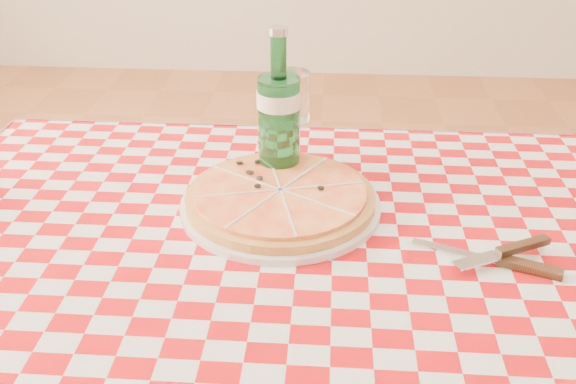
% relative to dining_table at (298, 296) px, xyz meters
% --- Properties ---
extents(dining_table, '(1.20, 0.80, 0.75)m').
position_rel_dining_table_xyz_m(dining_table, '(0.00, 0.00, 0.00)').
color(dining_table, brown).
rests_on(dining_table, ground).
extents(tablecloth, '(1.30, 0.90, 0.01)m').
position_rel_dining_table_xyz_m(tablecloth, '(0.00, 0.00, 0.09)').
color(tablecloth, '#A20A0D').
rests_on(tablecloth, dining_table).
extents(pizza_plate, '(0.41, 0.41, 0.04)m').
position_rel_dining_table_xyz_m(pizza_plate, '(-0.04, 0.11, 0.12)').
color(pizza_plate, '#CE8D44').
rests_on(pizza_plate, tablecloth).
extents(water_bottle, '(0.10, 0.10, 0.28)m').
position_rel_dining_table_xyz_m(water_bottle, '(-0.05, 0.22, 0.24)').
color(water_bottle, '#1A6A2D').
rests_on(water_bottle, tablecloth).
extents(wine_glass, '(0.08, 0.08, 0.18)m').
position_rel_dining_table_xyz_m(wine_glass, '(-0.03, 0.29, 0.19)').
color(wine_glass, white).
rests_on(wine_glass, tablecloth).
extents(cutlery, '(0.25, 0.22, 0.03)m').
position_rel_dining_table_xyz_m(cutlery, '(0.29, -0.02, 0.11)').
color(cutlery, silver).
rests_on(cutlery, tablecloth).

